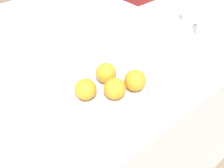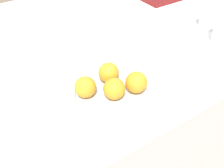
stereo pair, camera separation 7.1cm
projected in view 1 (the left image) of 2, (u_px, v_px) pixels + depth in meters
name	position (u px, v px, depth m)	size (l,w,h in m)	color
ground_plane	(93.00, 147.00, 1.48)	(12.00, 12.00, 0.00)	#7A6651
table	(90.00, 101.00, 1.25)	(1.53, 1.05, 0.71)	white
fruit_platter	(112.00, 95.00, 0.74)	(0.23, 0.23, 0.02)	#B2BCC6
orange_0	(115.00, 89.00, 0.71)	(0.06, 0.06, 0.06)	orange
orange_1	(106.00, 73.00, 0.77)	(0.06, 0.06, 0.06)	orange
orange_2	(85.00, 89.00, 0.71)	(0.06, 0.06, 0.06)	orange
orange_3	(135.00, 80.00, 0.74)	(0.06, 0.06, 0.06)	orange
water_glass	(207.00, 25.00, 0.99)	(0.07, 0.07, 0.10)	silver
cup_0	(191.00, 14.00, 1.10)	(0.07, 0.07, 0.07)	white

